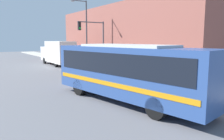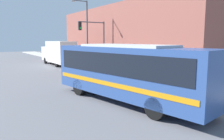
{
  "view_description": "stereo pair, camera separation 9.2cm",
  "coord_description": "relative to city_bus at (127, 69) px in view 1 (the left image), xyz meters",
  "views": [
    {
      "loc": [
        -7.99,
        -9.61,
        3.53
      ],
      "look_at": [
        0.4,
        3.04,
        1.41
      ],
      "focal_mm": 35.0,
      "sensor_mm": 36.0,
      "label": 1
    },
    {
      "loc": [
        -7.91,
        -9.66,
        3.53
      ],
      "look_at": [
        0.4,
        3.04,
        1.41
      ],
      "focal_mm": 35.0,
      "sensor_mm": 36.0,
      "label": 2
    }
  ],
  "objects": [
    {
      "name": "fire_hydrant",
      "position": [
        5.7,
        3.76,
        -1.36
      ],
      "size": [
        0.26,
        0.36,
        0.76
      ],
      "color": "red",
      "rests_on": "sidewalk"
    },
    {
      "name": "ground_plane",
      "position": [
        0.6,
        -0.04,
        -1.89
      ],
      "size": [
        120.0,
        120.0,
        0.0
      ],
      "primitive_type": "plane",
      "color": "slate"
    },
    {
      "name": "delivery_truck",
      "position": [
        3.04,
        19.75,
        -0.11
      ],
      "size": [
        2.25,
        8.44,
        3.3
      ],
      "color": "silver",
      "rests_on": "ground_plane"
    },
    {
      "name": "sidewalk",
      "position": [
        6.76,
        19.96,
        -1.81
      ],
      "size": [
        3.31,
        70.0,
        0.15
      ],
      "color": "#B7B2A8",
      "rests_on": "ground_plane"
    },
    {
      "name": "city_bus",
      "position": [
        0.0,
        0.0,
        0.0
      ],
      "size": [
        4.08,
        10.39,
        3.26
      ],
      "rotation": [
        0.0,
        0.0,
        0.17
      ],
      "color": "#2D4C8C",
      "rests_on": "ground_plane"
    },
    {
      "name": "parking_meter",
      "position": [
        5.7,
        9.71,
        -0.92
      ],
      "size": [
        0.14,
        0.14,
        1.2
      ],
      "color": "#47474C",
      "rests_on": "sidewalk"
    },
    {
      "name": "traffic_light_pole",
      "position": [
        4.74,
        12.13,
        1.99
      ],
      "size": [
        3.28,
        0.35,
        5.43
      ],
      "color": "#47474C",
      "rests_on": "sidewalk"
    },
    {
      "name": "building_facade",
      "position": [
        11.41,
        15.43,
        2.17
      ],
      "size": [
        6.0,
        28.93,
        8.1
      ],
      "color": "brown",
      "rests_on": "ground_plane"
    },
    {
      "name": "street_lamp",
      "position": [
        5.7,
        16.54,
        3.12
      ],
      "size": [
        2.27,
        0.28,
        8.38
      ],
      "color": "#47474C",
      "rests_on": "sidewalk"
    }
  ]
}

